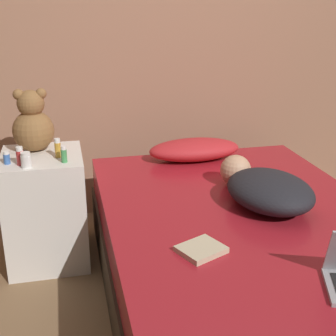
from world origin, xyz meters
name	(u,v)px	position (x,y,z in m)	size (l,w,h in m)	color
ground_plane	(244,306)	(0.00, 0.00, 0.00)	(12.00, 12.00, 0.00)	brown
wall_back	(182,24)	(0.00, 1.30, 1.30)	(8.00, 0.06, 2.60)	#996B51
bed	(246,264)	(0.00, 0.00, 0.25)	(1.34, 2.05, 0.50)	#2D2319
nightstand	(46,208)	(-0.95, 0.71, 0.32)	(0.45, 0.48, 0.65)	silver
pillow	(194,149)	(-0.03, 0.85, 0.57)	(0.58, 0.27, 0.13)	red
person_lying	(266,188)	(0.13, 0.12, 0.59)	(0.47, 0.67, 0.17)	black
teddy_bear	(33,124)	(-0.99, 0.80, 0.80)	(0.23, 0.23, 0.35)	brown
bottle_amber	(58,148)	(-0.86, 0.65, 0.70)	(0.03, 0.03, 0.11)	gold
bottle_red	(20,156)	(-1.05, 0.57, 0.70)	(0.04, 0.04, 0.10)	#B72D2D
bottle_white	(26,160)	(-1.02, 0.52, 0.69)	(0.05, 0.05, 0.08)	white
bottle_green	(64,154)	(-0.83, 0.56, 0.69)	(0.03, 0.03, 0.09)	#3D8E4C
bottle_blue	(7,158)	(-1.12, 0.60, 0.68)	(0.03, 0.03, 0.07)	#3866B2
book	(201,249)	(-0.31, -0.26, 0.52)	(0.22, 0.21, 0.02)	#C6B793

